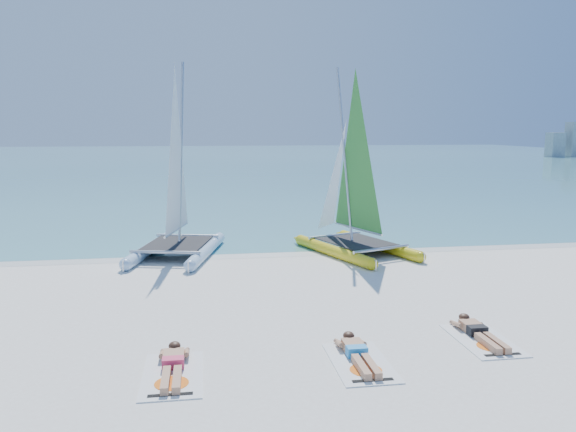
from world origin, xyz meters
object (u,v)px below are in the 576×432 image
towel_b (360,362)px  catamaran_blue (177,196)px  sunbather_c (478,331)px  sunbather_a (173,364)px  towel_c (483,340)px  sunbather_b (357,352)px  towel_a (173,375)px  catamaran_yellow (349,192)px

towel_b → catamaran_blue: bearing=110.9°
sunbather_c → catamaran_blue: bearing=126.4°
sunbather_c → sunbather_a: bearing=-173.5°
towel_c → sunbather_b: bearing=-170.0°
towel_a → sunbather_a: size_ratio=1.07×
catamaran_blue → sunbather_c: catamaran_blue is taller
towel_a → sunbather_b: sunbather_b is taller
catamaran_yellow → towel_b: bearing=-124.0°
towel_b → sunbather_b: 0.22m
sunbather_a → catamaran_yellow: bearing=58.6°
catamaran_blue → towel_b: size_ratio=3.53×
towel_a → sunbather_c: 6.00m
catamaran_blue → towel_b: (3.53, -9.26, -1.94)m
towel_b → towel_c: size_ratio=1.00×
catamaran_blue → sunbather_a: size_ratio=3.78×
sunbather_a → sunbather_b: size_ratio=1.00×
towel_a → sunbather_a: 0.22m
towel_a → towel_c: size_ratio=1.00×
catamaran_yellow → towel_a: size_ratio=3.43×
sunbather_b → towel_c: 2.71m
sunbather_a → towel_c: (5.94, 0.48, -0.11)m
catamaran_yellow → sunbather_c: size_ratio=3.68×
catamaran_yellow → sunbather_a: size_ratio=3.68×
towel_a → sunbather_b: bearing=3.6°
towel_a → towel_b: size_ratio=1.00×
catamaran_blue → towel_c: (6.20, -8.59, -1.94)m
sunbather_a → towel_a: bearing=-90.0°
catamaran_blue → sunbather_b: 9.90m
sunbather_a → catamaran_blue: bearing=91.7°
catamaran_yellow → towel_b: size_ratio=3.43×
catamaran_blue → towel_a: 9.47m
catamaran_yellow → sunbather_c: catamaran_yellow is taller
catamaran_yellow → sunbather_b: (-2.14, -8.83, -1.88)m
catamaran_blue → catamaran_yellow: 5.67m
towel_b → sunbather_c: 2.80m
catamaran_yellow → towel_c: size_ratio=3.43×
sunbather_b → towel_c: sunbather_b is taller
catamaran_blue → towel_c: bearing=-40.9°
catamaran_yellow → sunbather_b: catamaran_yellow is taller
catamaran_blue → sunbather_a: catamaran_blue is taller
towel_c → sunbather_c: (0.00, 0.19, 0.11)m
catamaran_yellow → towel_b: 9.48m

